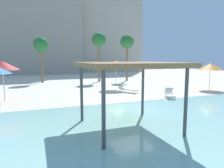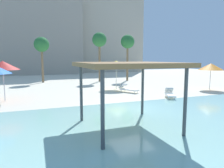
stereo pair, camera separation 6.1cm
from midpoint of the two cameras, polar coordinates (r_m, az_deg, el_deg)
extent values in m
plane|color=beige|center=(12.72, 5.37, -6.77)|extent=(80.00, 80.00, 0.00)
cube|color=#99D1C6|center=(8.54, 21.59, -14.14)|extent=(44.00, 13.50, 0.04)
cylinder|color=#42474C|center=(9.83, -8.77, -2.83)|extent=(0.14, 0.14, 2.72)
cylinder|color=#42474C|center=(11.01, 8.55, -1.76)|extent=(0.14, 0.14, 2.72)
cylinder|color=#42474C|center=(6.66, -2.67, -7.54)|extent=(0.14, 0.14, 2.72)
cylinder|color=#42474C|center=(8.31, 19.97, -5.02)|extent=(0.14, 0.14, 2.72)
cube|color=olive|center=(8.63, 4.44, 5.53)|extent=(4.05, 4.05, 0.18)
cylinder|color=silver|center=(20.46, 1.04, 1.73)|extent=(0.06, 0.06, 2.25)
cone|color=yellow|center=(20.38, 1.05, 5.76)|extent=(2.26, 2.26, 0.62)
cylinder|color=silver|center=(22.30, 25.83, 1.09)|extent=(0.06, 0.06, 1.95)
cone|color=orange|center=(22.22, 26.01, 4.43)|extent=(2.37, 2.37, 0.65)
cylinder|color=silver|center=(16.44, -28.37, -0.41)|extent=(0.06, 0.06, 2.27)
cone|color=red|center=(16.33, -28.67, 4.63)|extent=(2.29, 2.29, 0.63)
cylinder|color=white|center=(15.73, 17.28, -3.96)|extent=(0.05, 0.05, 0.22)
cylinder|color=white|center=(15.65, 15.55, -3.95)|extent=(0.05, 0.05, 0.22)
cylinder|color=white|center=(17.12, 16.44, -3.04)|extent=(0.05, 0.05, 0.22)
cylinder|color=white|center=(17.05, 14.85, -3.03)|extent=(0.05, 0.05, 0.22)
cube|color=white|center=(16.36, 16.04, -2.93)|extent=(1.37, 1.87, 0.10)
cube|color=white|center=(17.04, 15.69, -1.58)|extent=(0.77, 0.73, 0.40)
cylinder|color=white|center=(18.26, 7.03, -2.18)|extent=(0.05, 0.05, 0.22)
cylinder|color=white|center=(17.86, 6.23, -2.38)|extent=(0.05, 0.05, 0.22)
cylinder|color=white|center=(19.03, 3.31, -1.76)|extent=(0.05, 0.05, 0.22)
cylinder|color=white|center=(18.65, 2.47, -1.94)|extent=(0.05, 0.05, 0.22)
cube|color=white|center=(18.41, 4.73, -1.57)|extent=(1.44, 1.85, 0.10)
cube|color=white|center=(18.79, 2.85, -0.53)|extent=(0.78, 0.74, 0.40)
cylinder|color=brown|center=(27.53, -19.28, 5.09)|extent=(0.28, 0.28, 4.53)
sphere|color=#286B33|center=(27.58, -19.51, 10.52)|extent=(1.90, 1.90, 1.90)
cylinder|color=brown|center=(28.46, 4.18, 6.08)|extent=(0.28, 0.28, 5.07)
sphere|color=#286B33|center=(28.56, 4.24, 11.88)|extent=(1.90, 1.90, 1.90)
cylinder|color=brown|center=(27.19, -3.72, 6.19)|extent=(0.28, 0.28, 5.23)
sphere|color=#286B33|center=(27.31, -3.77, 12.42)|extent=(1.90, 1.90, 1.90)
cube|color=#9E9384|center=(45.42, -23.44, 14.79)|extent=(21.25, 9.06, 19.12)
cube|color=#B2A893|center=(51.06, -4.60, 13.94)|extent=(20.40, 10.04, 18.26)
camera|label=1|loc=(0.03, -90.12, -0.02)|focal=32.31mm
camera|label=2|loc=(0.03, 89.88, 0.02)|focal=32.31mm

